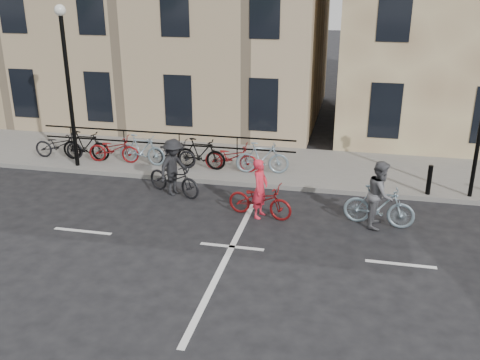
% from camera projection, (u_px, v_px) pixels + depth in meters
% --- Properties ---
extents(ground, '(120.00, 120.00, 0.00)m').
position_uv_depth(ground, '(232.00, 247.00, 13.12)').
color(ground, black).
rests_on(ground, ground).
extents(sidewalk, '(46.00, 4.00, 0.15)m').
position_uv_depth(sidewalk, '(163.00, 158.00, 19.38)').
color(sidewalk, slate).
rests_on(sidewalk, ground).
extents(building_west, '(20.00, 10.00, 10.00)m').
position_uv_depth(building_west, '(108.00, 2.00, 24.99)').
color(building_west, tan).
rests_on(building_west, sidewalk).
extents(lamp_post, '(0.36, 0.36, 5.28)m').
position_uv_depth(lamp_post, '(67.00, 67.00, 17.21)').
color(lamp_post, black).
rests_on(lamp_post, sidewalk).
extents(bollard_east, '(0.14, 0.14, 0.90)m').
position_uv_depth(bollard_east, '(429.00, 180.00, 15.78)').
color(bollard_east, black).
rests_on(bollard_east, sidewalk).
extents(parked_bikes, '(9.35, 1.23, 1.05)m').
position_uv_depth(parked_bikes, '(156.00, 151.00, 18.27)').
color(parked_bikes, black).
rests_on(parked_bikes, sidewalk).
extents(cyclist_pink, '(1.96, 1.04, 1.66)m').
position_uv_depth(cyclist_pink, '(260.00, 197.00, 14.60)').
color(cyclist_pink, maroon).
rests_on(cyclist_pink, ground).
extents(cyclist_grey, '(1.91, 0.96, 1.80)m').
position_uv_depth(cyclist_grey, '(380.00, 200.00, 14.01)').
color(cyclist_grey, '#7B93A2').
rests_on(cyclist_grey, ground).
extents(cyclist_dark, '(2.06, 1.40, 1.74)m').
position_uv_depth(cyclist_dark, '(174.00, 173.00, 16.10)').
color(cyclist_dark, black).
rests_on(cyclist_dark, ground).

